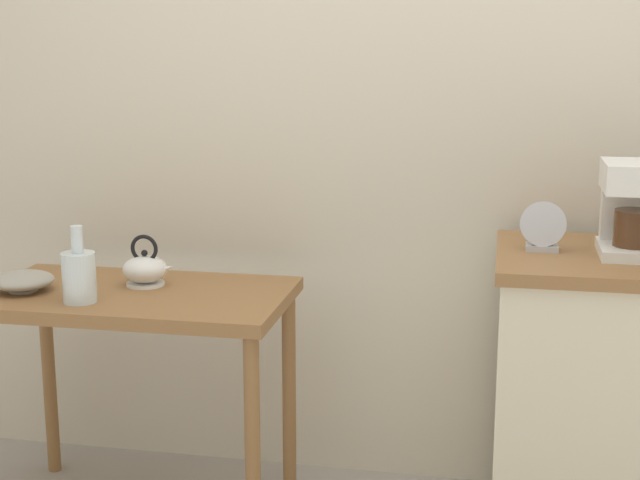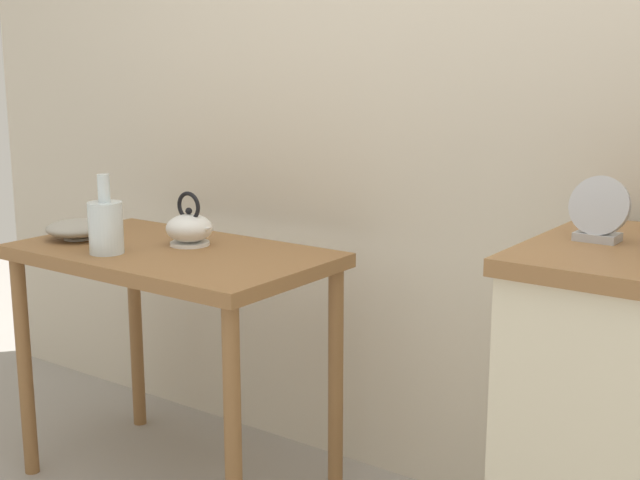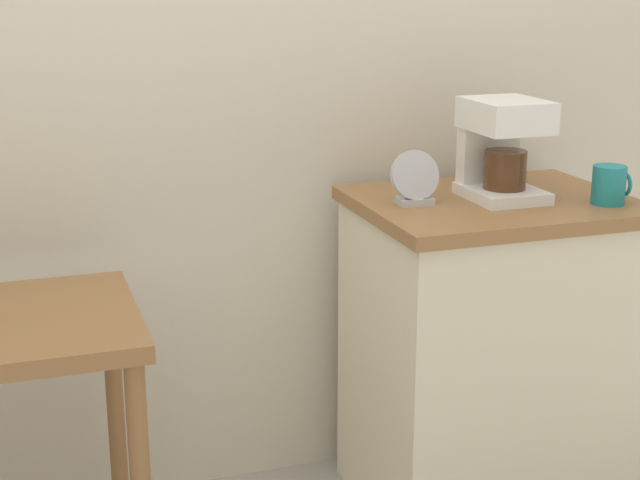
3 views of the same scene
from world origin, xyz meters
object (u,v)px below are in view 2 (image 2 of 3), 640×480
Objects in this scene: bowl_stoneware at (78,229)px; table_clock at (599,213)px; teakettle at (190,228)px; glass_carafe_vase at (106,225)px.

table_clock is at bearing 6.04° from bowl_stoneware.
bowl_stoneware is at bearing -158.12° from teakettle.
table_clock is (1.18, 0.03, 0.17)m from teakettle.
glass_carafe_vase reaches higher than teakettle.
glass_carafe_vase is (0.22, -0.08, 0.05)m from bowl_stoneware.
teakettle is at bearing 61.18° from glass_carafe_vase.
table_clock reaches higher than glass_carafe_vase.
bowl_stoneware is 1.11× the size of teakettle.
table_clock reaches higher than bowl_stoneware.
teakettle is (0.34, 0.14, 0.02)m from bowl_stoneware.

